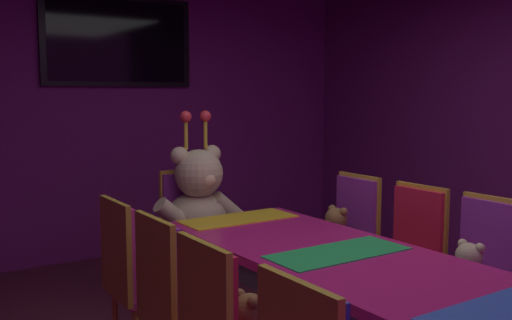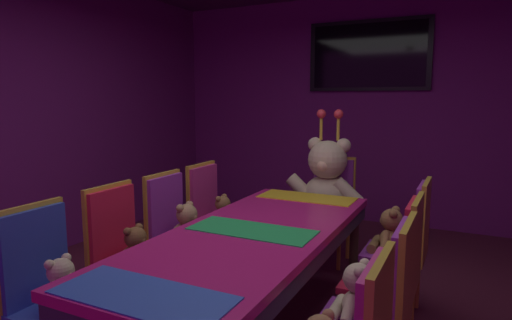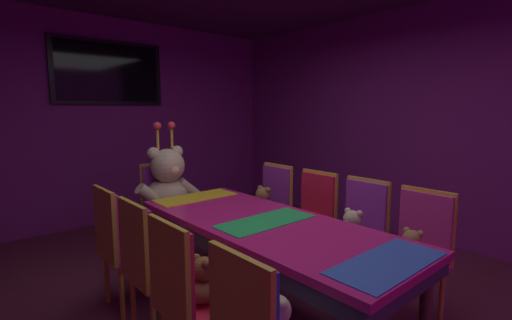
{
  "view_description": "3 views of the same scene",
  "coord_description": "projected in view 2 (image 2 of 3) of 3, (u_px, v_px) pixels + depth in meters",
  "views": [
    {
      "loc": [
        -1.98,
        -2.21,
        1.56
      ],
      "look_at": [
        -0.08,
        0.66,
        1.17
      ],
      "focal_mm": 40.67,
      "sensor_mm": 36.0,
      "label": 1
    },
    {
      "loc": [
        1.15,
        -2.27,
        1.53
      ],
      "look_at": [
        -0.22,
        0.5,
        1.1
      ],
      "focal_mm": 30.41,
      "sensor_mm": 36.0,
      "label": 2
    },
    {
      "loc": [
        -1.78,
        -1.93,
        1.57
      ],
      "look_at": [
        0.0,
        0.12,
        1.19
      ],
      "focal_mm": 25.58,
      "sensor_mm": 36.0,
      "label": 3
    }
  ],
  "objects": [
    {
      "name": "banquet_table",
      "position": [
        252.0,
        244.0,
        2.65
      ],
      "size": [
        0.9,
        2.31,
        0.75
      ],
      "color": "#C61E72",
      "rests_on": "ground_plane"
    },
    {
      "name": "chair_right_3",
      "position": [
        412.0,
        235.0,
        3.01
      ],
      "size": [
        0.42,
        0.41,
        0.98
      ],
      "rotation": [
        0.0,
        0.0,
        3.14
      ],
      "color": "purple",
      "rests_on": "ground_plane"
    },
    {
      "name": "teddy_right_3",
      "position": [
        390.0,
        233.0,
        3.07
      ],
      "size": [
        0.26,
        0.34,
        0.32
      ],
      "rotation": [
        0.0,
        0.0,
        3.14
      ],
      "color": "olive",
      "rests_on": "chair_right_3"
    },
    {
      "name": "chair_right_1",
      "position": [
        388.0,
        299.0,
        2.04
      ],
      "size": [
        0.42,
        0.41,
        0.98
      ],
      "rotation": [
        0.0,
        0.0,
        3.14
      ],
      "color": "purple",
      "rests_on": "ground_plane"
    },
    {
      "name": "chair_left_3",
      "position": [
        209.0,
        208.0,
        3.73
      ],
      "size": [
        0.42,
        0.41,
        0.98
      ],
      "color": "#CC338C",
      "rests_on": "ground_plane"
    },
    {
      "name": "chair_left_1",
      "position": [
        119.0,
        244.0,
        2.81
      ],
      "size": [
        0.42,
        0.41,
        0.98
      ],
      "color": "red",
      "rests_on": "ground_plane"
    },
    {
      "name": "teddy_left_3",
      "position": [
        223.0,
        213.0,
        3.68
      ],
      "size": [
        0.22,
        0.28,
        0.27
      ],
      "color": "olive",
      "rests_on": "chair_left_3"
    },
    {
      "name": "king_teddy_bear",
      "position": [
        327.0,
        182.0,
        3.98
      ],
      "size": [
        0.76,
        0.59,
        0.98
      ],
      "rotation": [
        0.0,
        0.0,
        -1.57
      ],
      "color": "beige",
      "rests_on": "throne_chair"
    },
    {
      "name": "teddy_left_0",
      "position": [
        62.0,
        287.0,
        2.23
      ],
      "size": [
        0.23,
        0.29,
        0.27
      ],
      "color": "beige",
      "rests_on": "chair_left_0"
    },
    {
      "name": "chair_left_2",
      "position": [
        172.0,
        224.0,
        3.27
      ],
      "size": [
        0.42,
        0.41,
        0.98
      ],
      "color": "purple",
      "rests_on": "ground_plane"
    },
    {
      "name": "wall_tv",
      "position": [
        368.0,
        56.0,
        5.21
      ],
      "size": [
        1.45,
        0.06,
        0.84
      ],
      "color": "black"
    },
    {
      "name": "chair_left_0",
      "position": [
        43.0,
        278.0,
        2.29
      ],
      "size": [
        0.42,
        0.41,
        0.98
      ],
      "color": "#2D47B2",
      "rests_on": "ground_plane"
    },
    {
      "name": "chair_right_2",
      "position": [
        401.0,
        262.0,
        2.5
      ],
      "size": [
        0.42,
        0.41,
        0.98
      ],
      "rotation": [
        0.0,
        0.0,
        3.14
      ],
      "color": "red",
      "rests_on": "ground_plane"
    },
    {
      "name": "wall_back",
      "position": [
        368.0,
        110.0,
        5.38
      ],
      "size": [
        5.2,
        0.12,
        2.8
      ],
      "primitive_type": "cube",
      "color": "#721E72",
      "rests_on": "ground_plane"
    },
    {
      "name": "teddy_left_1",
      "position": [
        137.0,
        250.0,
        2.75
      ],
      "size": [
        0.23,
        0.3,
        0.28
      ],
      "color": "brown",
      "rests_on": "chair_left_1"
    },
    {
      "name": "teddy_right_1",
      "position": [
        357.0,
        295.0,
        2.11
      ],
      "size": [
        0.24,
        0.32,
        0.3
      ],
      "rotation": [
        0.0,
        0.0,
        3.14
      ],
      "color": "beige",
      "rests_on": "chair_right_1"
    },
    {
      "name": "teddy_left_2",
      "position": [
        188.0,
        227.0,
        3.2
      ],
      "size": [
        0.26,
        0.34,
        0.32
      ],
      "color": "tan",
      "rests_on": "chair_left_2"
    },
    {
      "name": "throne_chair",
      "position": [
        332.0,
        197.0,
        4.16
      ],
      "size": [
        0.41,
        0.42,
        0.98
      ],
      "rotation": [
        0.0,
        0.0,
        -1.57
      ],
      "color": "purple",
      "rests_on": "ground_plane"
    }
  ]
}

